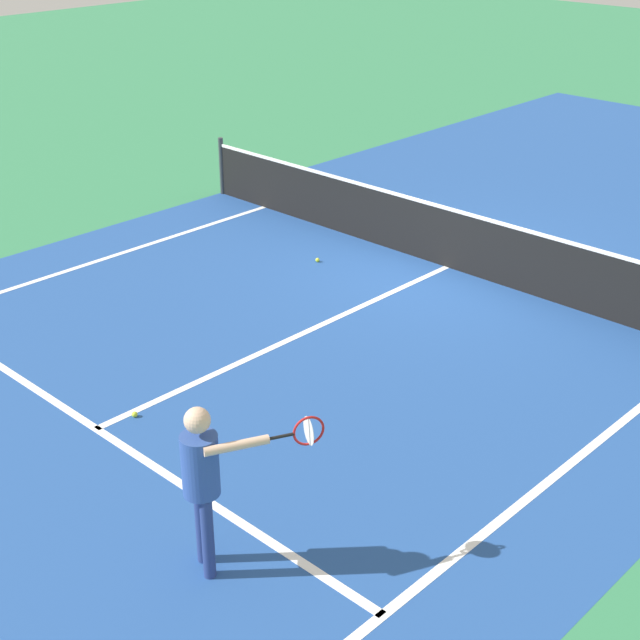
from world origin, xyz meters
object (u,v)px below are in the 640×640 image
player_near (204,472)px  tennis_ball_near_net (318,260)px  net (449,237)px  tennis_ball_mid_court (135,414)px

player_near → tennis_ball_near_net: size_ratio=24.68×
net → tennis_ball_mid_court: bearing=-89.0°
net → player_near: 7.49m
player_near → tennis_ball_near_net: player_near is taller
tennis_ball_near_net → net: bearing=37.8°
player_near → tennis_ball_mid_court: size_ratio=24.68×
net → tennis_ball_mid_court: net is taller
net → tennis_ball_near_net: bearing=-142.2°
net → player_near: size_ratio=6.51×
net → tennis_ball_mid_court: 5.98m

